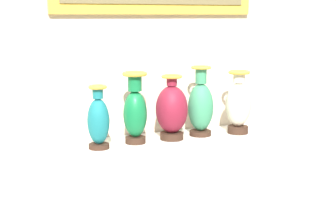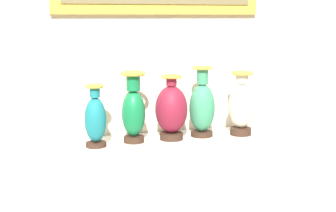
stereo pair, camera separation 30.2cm
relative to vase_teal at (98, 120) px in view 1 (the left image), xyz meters
name	(u,v)px [view 1 (the left image)]	position (x,y,z in m)	size (l,w,h in m)	color
display_shelf	(168,211)	(0.44, 0.06, -0.61)	(1.36, 0.36, 0.91)	silver
back_wall	(152,35)	(0.44, 0.30, 0.45)	(3.58, 0.14, 2.99)	beige
vase_teal	(98,120)	(0.00, 0.00, 0.00)	(0.12, 0.12, 0.35)	#382319
vase_emerald	(135,110)	(0.23, 0.03, 0.03)	(0.14, 0.14, 0.41)	#382319
vase_burgundy	(172,110)	(0.45, 0.03, 0.02)	(0.19, 0.19, 0.38)	#382319
vase_jade	(201,106)	(0.66, 0.05, 0.02)	(0.15, 0.15, 0.43)	#382319
vase_ivory	(238,104)	(0.90, 0.01, 0.02)	(0.16, 0.16, 0.39)	#382319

